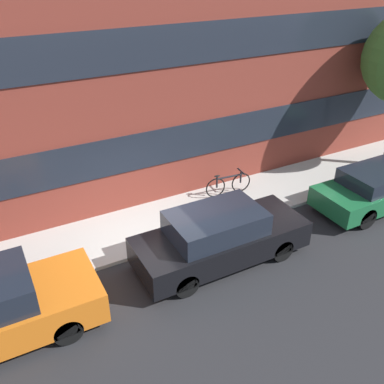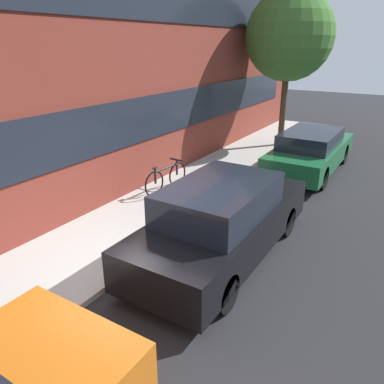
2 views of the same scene
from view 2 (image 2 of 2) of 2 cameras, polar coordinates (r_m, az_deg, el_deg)
name	(u,v)px [view 2 (image 2 of 2)]	position (r m, az deg, el deg)	size (l,w,h in m)	color
ground_plane	(132,273)	(6.61, -9.14, -12.03)	(56.00, 56.00, 0.00)	#232326
sidewalk_strip	(85,252)	(7.28, -16.05, -8.77)	(28.00, 2.26, 0.10)	#B2AFA8
parked_car_black	(223,221)	(6.67, 4.72, -4.35)	(4.40, 1.64, 1.46)	black
parked_car_green	(311,151)	(11.80, 17.61, 6.02)	(4.41, 1.61, 1.27)	#195B33
bicycle	(166,177)	(9.52, -3.94, 2.28)	(1.55, 0.44, 0.75)	black
street_tree	(289,36)	(14.10, 14.63, 22.00)	(2.99, 2.99, 5.26)	#473323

